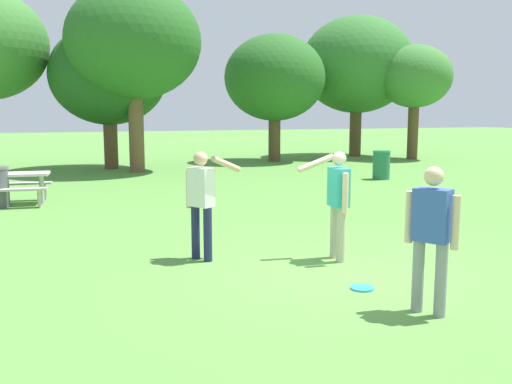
# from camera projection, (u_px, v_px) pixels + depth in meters

# --- Properties ---
(ground_plane) EXTENTS (120.00, 120.00, 0.00)m
(ground_plane) POSITION_uv_depth(u_px,v_px,m) (336.00, 270.00, 7.87)
(ground_plane) COLOR #568E3D
(person_thrower) EXTENTS (0.38, 0.55, 1.64)m
(person_thrower) POSITION_uv_depth(u_px,v_px,m) (431.00, 230.00, 6.02)
(person_thrower) COLOR gray
(person_thrower) RESTS_ON ground
(person_catcher) EXTENTS (0.83, 0.55, 1.64)m
(person_catcher) POSITION_uv_depth(u_px,v_px,m) (202.00, 197.00, 8.29)
(person_catcher) COLOR #1E234C
(person_catcher) RESTS_ON ground
(person_bystander) EXTENTS (0.66, 0.68, 1.64)m
(person_bystander) POSITION_uv_depth(u_px,v_px,m) (338.00, 197.00, 8.27)
(person_bystander) COLOR #B7AD93
(person_bystander) RESTS_ON ground
(frisbee) EXTENTS (0.29, 0.29, 0.03)m
(frisbee) POSITION_uv_depth(u_px,v_px,m) (362.00, 288.00, 7.01)
(frisbee) COLOR #2D9EDB
(frisbee) RESTS_ON ground
(picnic_table_near) EXTENTS (1.85, 1.60, 0.77)m
(picnic_table_near) POSITION_uv_depth(u_px,v_px,m) (12.00, 182.00, 13.35)
(picnic_table_near) COLOR beige
(picnic_table_near) RESTS_ON ground
(trash_can_further_along) EXTENTS (0.59, 0.59, 0.96)m
(trash_can_further_along) POSITION_uv_depth(u_px,v_px,m) (381.00, 165.00, 18.48)
(trash_can_further_along) COLOR #237047
(trash_can_further_along) RESTS_ON ground
(tree_broad_center) EXTENTS (4.51, 4.51, 5.56)m
(tree_broad_center) POSITION_uv_depth(u_px,v_px,m) (108.00, 76.00, 21.58)
(tree_broad_center) COLOR brown
(tree_broad_center) RESTS_ON ground
(tree_far_right) EXTENTS (4.93, 4.93, 6.88)m
(tree_far_right) POSITION_uv_depth(u_px,v_px,m) (134.00, 42.00, 20.23)
(tree_far_right) COLOR brown
(tree_far_right) RESTS_ON ground
(tree_slender_mid) EXTENTS (4.51, 4.51, 5.67)m
(tree_slender_mid) POSITION_uv_depth(u_px,v_px,m) (275.00, 78.00, 24.80)
(tree_slender_mid) COLOR brown
(tree_slender_mid) RESTS_ON ground
(tree_back_left) EXTENTS (5.61, 5.61, 6.96)m
(tree_back_left) POSITION_uv_depth(u_px,v_px,m) (357.00, 65.00, 27.67)
(tree_back_left) COLOR brown
(tree_back_left) RESTS_ON ground
(tree_back_right) EXTENTS (3.44, 3.44, 5.35)m
(tree_back_right) POSITION_uv_depth(u_px,v_px,m) (415.00, 78.00, 26.05)
(tree_back_right) COLOR brown
(tree_back_right) RESTS_ON ground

